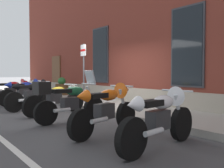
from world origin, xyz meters
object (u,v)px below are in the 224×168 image
(motorcycle_black_sport, at_px, (34,93))
(motorcycle_orange_sport, at_px, (108,106))
(motorcycle_red_sport, at_px, (13,89))
(motorcycle_blue_sport, at_px, (26,91))
(barrel_planter, at_px, (62,88))
(parking_sign, at_px, (84,64))
(motorcycle_yellow_naked, at_px, (56,99))
(motorcycle_green_touring, at_px, (68,101))
(motorcycle_white_sport, at_px, (163,115))

(motorcycle_black_sport, xyz_separation_m, motorcycle_orange_sport, (4.33, 0.04, 0.01))
(motorcycle_red_sport, bearing_deg, motorcycle_blue_sport, 3.22)
(motorcycle_black_sport, distance_m, motorcycle_orange_sport, 4.33)
(motorcycle_black_sport, relative_size, barrel_planter, 2.21)
(motorcycle_red_sport, relative_size, motorcycle_black_sport, 1.01)
(motorcycle_red_sport, distance_m, motorcycle_orange_sport, 7.31)
(motorcycle_black_sport, distance_m, parking_sign, 2.23)
(motorcycle_yellow_naked, relative_size, motorcycle_orange_sport, 1.06)
(motorcycle_red_sport, distance_m, motorcycle_blue_sport, 1.49)
(motorcycle_red_sport, distance_m, motorcycle_green_touring, 5.70)
(motorcycle_green_touring, relative_size, motorcycle_orange_sport, 1.02)
(motorcycle_blue_sport, distance_m, motorcycle_black_sport, 1.51)
(motorcycle_white_sport, bearing_deg, motorcycle_red_sport, -179.86)
(motorcycle_orange_sport, bearing_deg, parking_sign, 155.82)
(motorcycle_black_sport, distance_m, motorcycle_white_sport, 5.74)
(motorcycle_red_sport, relative_size, motorcycle_orange_sport, 0.99)
(motorcycle_red_sport, bearing_deg, parking_sign, 31.08)
(motorcycle_red_sport, xyz_separation_m, motorcycle_blue_sport, (1.49, 0.08, 0.01))
(motorcycle_green_touring, relative_size, barrel_planter, 2.30)
(motorcycle_blue_sport, distance_m, motorcycle_yellow_naked, 2.90)
(motorcycle_black_sport, height_order, barrel_planter, barrel_planter)
(motorcycle_blue_sport, bearing_deg, motorcycle_green_touring, -4.26)
(motorcycle_red_sport, relative_size, motorcycle_white_sport, 0.96)
(motorcycle_green_touring, bearing_deg, motorcycle_black_sport, 178.02)
(motorcycle_black_sport, height_order, motorcycle_yellow_naked, motorcycle_black_sport)
(motorcycle_white_sport, bearing_deg, motorcycle_blue_sport, 179.50)
(motorcycle_white_sport, height_order, parking_sign, parking_sign)
(barrel_planter, bearing_deg, parking_sign, -11.66)
(motorcycle_black_sport, height_order, parking_sign, parking_sign)
(motorcycle_black_sport, distance_m, barrel_planter, 4.27)
(motorcycle_green_touring, bearing_deg, motorcycle_red_sport, 177.69)
(motorcycle_orange_sport, bearing_deg, motorcycle_green_touring, -175.13)
(motorcycle_blue_sport, height_order, motorcycle_white_sport, motorcycle_blue_sport)
(parking_sign, bearing_deg, motorcycle_orange_sport, -24.18)
(motorcycle_red_sport, height_order, motorcycle_white_sport, motorcycle_white_sport)
(motorcycle_black_sport, distance_m, motorcycle_green_touring, 2.71)
(motorcycle_red_sport, bearing_deg, barrel_planter, 97.98)
(motorcycle_black_sport, bearing_deg, barrel_planter, 141.44)
(motorcycle_orange_sport, distance_m, parking_sign, 4.80)
(motorcycle_green_touring, xyz_separation_m, motorcycle_white_sport, (3.02, 0.25, -0.00))
(motorcycle_white_sport, distance_m, barrel_planter, 9.41)
(barrel_planter, bearing_deg, motorcycle_black_sport, -38.56)
(motorcycle_red_sport, relative_size, motorcycle_yellow_naked, 0.93)
(motorcycle_black_sport, xyz_separation_m, barrel_planter, (-3.34, 2.66, -0.05))
(barrel_planter, bearing_deg, motorcycle_white_sport, -15.44)
(motorcycle_red_sport, xyz_separation_m, parking_sign, (3.03, 1.83, 1.06))
(motorcycle_blue_sport, height_order, motorcycle_orange_sport, motorcycle_orange_sport)
(motorcycle_red_sport, height_order, motorcycle_orange_sport, motorcycle_orange_sport)
(motorcycle_yellow_naked, xyz_separation_m, motorcycle_green_touring, (1.31, -0.28, 0.09))
(motorcycle_blue_sport, bearing_deg, barrel_planter, 127.03)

